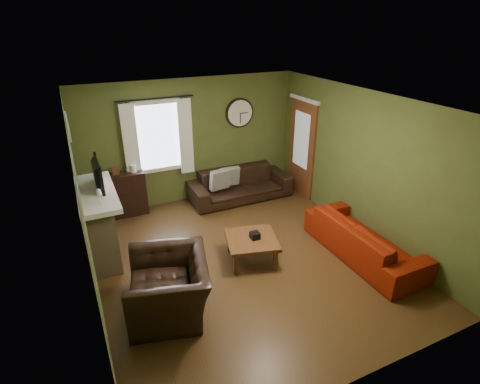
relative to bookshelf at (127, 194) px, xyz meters
name	(u,v)px	position (x,y,z in m)	size (l,w,h in m)	color
floor	(245,259)	(1.46, -2.42, -0.45)	(4.60, 5.20, 0.00)	#493017
ceiling	(246,103)	(1.46, -2.42, 2.15)	(4.60, 5.20, 0.00)	white
wall_left	(85,220)	(-0.84, -2.42, 0.85)	(0.00, 5.20, 2.60)	#4A5624
wall_right	(363,165)	(3.76, -2.42, 0.85)	(0.00, 5.20, 2.60)	#4A5624
wall_back	(191,142)	(1.46, 0.18, 0.85)	(4.60, 0.00, 2.60)	#4A5624
wall_front	(363,292)	(1.46, -5.02, 0.85)	(4.60, 0.00, 2.60)	#4A5624
fireplace	(100,226)	(-0.64, -1.27, 0.10)	(0.40, 1.40, 1.10)	tan
firebox	(114,236)	(-0.45, -1.27, -0.15)	(0.04, 0.60, 0.55)	black
mantel	(96,193)	(-0.61, -1.27, 0.69)	(0.58, 1.60, 0.08)	white
tv	(94,177)	(-0.59, -1.12, 0.91)	(0.60, 0.08, 0.35)	black
tv_screen	(99,173)	(-0.51, -1.12, 0.96)	(0.02, 0.62, 0.36)	#994C3F
medallion_left	(69,132)	(-0.82, -1.62, 1.80)	(0.28, 0.28, 0.03)	white
medallion_mid	(68,126)	(-0.82, -1.27, 1.80)	(0.28, 0.28, 0.03)	white
medallion_right	(67,121)	(-0.82, -0.92, 1.80)	(0.28, 0.28, 0.03)	white
window_pane	(158,137)	(0.76, 0.16, 1.05)	(1.00, 0.02, 1.30)	silver
curtain_rod	(155,99)	(0.76, 0.06, 1.82)	(0.03, 0.03, 1.50)	black
curtain_left	(131,144)	(0.21, 0.06, 1.00)	(0.28, 0.04, 1.55)	white
curtain_right	(186,137)	(1.31, 0.06, 1.00)	(0.28, 0.04, 1.55)	white
wall_clock	(240,113)	(2.56, 0.13, 1.35)	(0.64, 0.06, 0.64)	white
door	(302,149)	(3.73, -0.57, 0.60)	(0.05, 0.90, 2.10)	brown
bookshelf	(127,194)	(0.00, 0.00, 0.00)	(0.75, 0.32, 0.90)	black
book	(124,167)	(0.05, 0.18, 0.51)	(0.18, 0.25, 0.02)	#573119
sofa_brown	(240,184)	(2.38, -0.28, -0.12)	(2.23, 0.87, 0.65)	black
pillow_left	(220,180)	(1.89, -0.32, 0.10)	(0.44, 0.13, 0.44)	gray
pillow_right	(230,176)	(2.15, -0.25, 0.10)	(0.41, 0.12, 0.41)	gray
sofa_red	(364,239)	(3.31, -3.15, -0.13)	(2.21, 0.86, 0.65)	#711504
armchair	(169,287)	(0.03, -3.05, -0.06)	(1.20, 1.05, 0.78)	black
coffee_table	(251,249)	(1.55, -2.49, -0.24)	(0.80, 0.80, 0.42)	#573119
tissue_box	(255,240)	(1.60, -2.52, -0.05)	(0.14, 0.14, 0.11)	black
wine_glass_a	(100,199)	(-0.59, -1.83, 0.84)	(0.07, 0.07, 0.21)	white
wine_glass_b	(99,196)	(-0.59, -1.72, 0.84)	(0.08, 0.08, 0.21)	white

